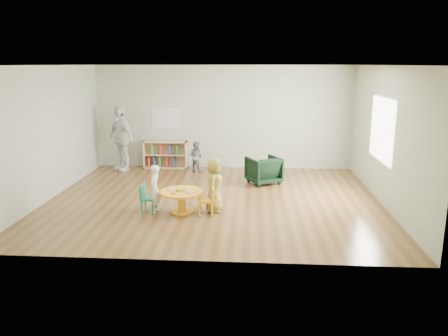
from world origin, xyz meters
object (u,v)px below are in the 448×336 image
kid_chair_right (208,199)px  bookshelf (165,155)px  adult_caretaker (121,138)px  child_left (154,189)px  kid_chair_left (147,198)px  child_right (214,185)px  toddler (196,156)px  activity_table (182,198)px  armchair (264,170)px

kid_chair_right → bookshelf: bearing=20.2°
kid_chair_right → adult_caretaker: (-2.69, 3.43, 0.58)m
bookshelf → child_left: (0.54, -3.74, 0.10)m
bookshelf → kid_chair_left: bearing=-84.2°
child_right → toddler: bearing=17.2°
kid_chair_left → child_right: size_ratio=0.49×
adult_caretaker → activity_table: bearing=-15.5°
child_right → adult_caretaker: (-2.79, 3.23, 0.35)m
child_right → toddler: 3.29m
kid_chair_right → adult_caretaker: size_ratio=0.32×
activity_table → adult_caretaker: bearing=123.1°
activity_table → child_right: 0.68m
child_left → adult_caretaker: 3.76m
kid_chair_left → armchair: size_ratio=0.72×
bookshelf → toddler: toddler is taller
armchair → toddler: 2.07m
bookshelf → child_right: bearing=-64.9°
kid_chair_left → toddler: bearing=176.7°
armchair → child_right: 2.37m
toddler → adult_caretaker: 2.07m
bookshelf → adult_caretaker: (-1.10, -0.38, 0.51)m
child_left → toddler: (0.38, 3.33, -0.05)m
child_left → kid_chair_right: bearing=92.5°
kid_chair_right → child_right: bearing=-29.2°
bookshelf → armchair: size_ratio=1.66×
kid_chair_right → child_right: child_right is taller
child_right → toddler: size_ratio=1.28×
armchair → bookshelf: bearing=-56.7°
kid_chair_left → kid_chair_right: bearing=91.3°
bookshelf → adult_caretaker: size_ratio=0.68×
kid_chair_left → kid_chair_right: (1.22, -0.10, 0.02)m
adult_caretaker → child_left: bearing=-22.5°
kid_chair_right → bookshelf: (-1.59, 3.81, 0.07)m
kid_chair_right → bookshelf: bookshelf is taller
activity_table → toddler: bearing=92.5°
child_right → activity_table: bearing=102.5°
toddler → adult_caretaker: (-2.02, 0.03, 0.46)m
child_left → adult_caretaker: adult_caretaker is taller
adult_caretaker → kid_chair_right: bearing=-10.4°
child_left → child_right: (1.15, 0.13, 0.07)m
toddler → adult_caretaker: bearing=23.9°
armchair → child_left: child_left is taller
kid_chair_left → child_left: size_ratio=0.56×
bookshelf → armchair: 3.08m
bookshelf → child_right: child_right is taller
activity_table → kid_chair_right: bearing=-10.8°
activity_table → kid_chair_right: (0.53, -0.10, 0.01)m
kid_chair_left → child_left: bearing=83.9°
child_left → toddler: size_ratio=1.12×
kid_chair_right → armchair: 2.58m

